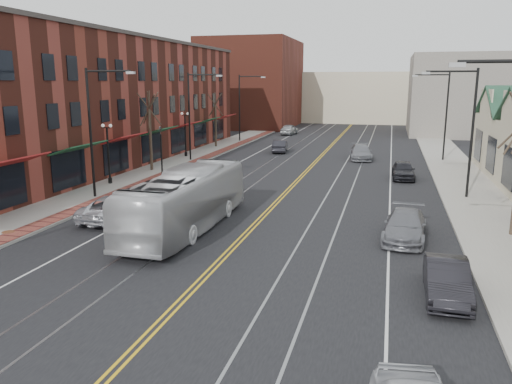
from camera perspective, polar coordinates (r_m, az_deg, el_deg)
The scene contains 26 objects.
ground at distance 15.06m, azimuth -13.57°, elevation -17.01°, with size 160.00×160.00×0.00m, color black.
sidewalk_left at distance 37.19m, azimuth -15.25°, elevation 0.80°, with size 4.00×120.00×0.15m, color gray.
sidewalk_right at distance 32.69m, azimuth 24.20°, elevation -1.45°, with size 4.00×120.00×0.15m, color gray.
building_left at distance 46.17m, azimuth -18.87°, elevation 9.57°, with size 10.00×50.00×11.00m, color maroon.
backdrop_left at distance 84.47m, azimuth -0.47°, elevation 12.27°, with size 14.00×18.00×14.00m, color maroon.
backdrop_mid at distance 96.67m, azimuth 11.33°, elevation 10.58°, with size 22.00×14.00×9.00m, color beige.
backdrop_right at distance 76.89m, azimuth 21.69°, elevation 10.27°, with size 12.00×16.00×11.00m, color slate.
streetlight_l_1 at distance 32.65m, azimuth -17.82°, elevation 7.86°, with size 3.33×0.25×8.00m.
streetlight_l_2 at distance 46.90m, azimuth -7.14°, elevation 9.59°, with size 3.33×0.25×8.00m.
streetlight_l_3 at distance 62.00m, azimuth -1.50°, elevation 10.36°, with size 3.33×0.25×8.00m.
streetlight_r_1 at distance 33.78m, azimuth 22.84°, elevation 7.62°, with size 3.33×0.25×8.00m.
streetlight_r_2 at distance 49.66m, azimuth 20.46°, elevation 9.06°, with size 3.33×0.25×8.00m.
lamppost_l_2 at distance 37.25m, azimuth -16.50°, elevation 4.07°, with size 0.84×0.28×4.27m.
lamppost_l_3 at distance 49.63m, azimuth -8.07°, elevation 6.44°, with size 0.84×0.28×4.27m.
tree_left_near at distance 42.15m, azimuth -12.01°, elevation 7.03°, with size 1.78×1.37×6.48m.
tree_left_far at distance 56.85m, azimuth -4.65°, elevation 8.37°, with size 1.66×1.28×6.02m.
manhole_far at distance 27.27m, azimuth -26.47°, elevation -4.10°, with size 0.60×0.60×0.02m, color #592D19.
traffic_signal at distance 39.66m, azimuth -10.79°, elevation 5.06°, with size 0.18×0.15×3.80m.
transit_bus at distance 25.16m, azimuth -7.97°, elevation -0.97°, with size 2.56×10.94×3.05m, color silver.
parked_suv at distance 27.94m, azimuth -15.71°, elevation -1.74°, with size 2.26×4.91×1.36m, color silver.
parked_car_b at distance 18.65m, azimuth 20.97°, elevation -9.32°, with size 1.40×4.02×1.32m, color black.
parked_car_c at distance 24.66m, azimuth 16.67°, elevation -3.71°, with size 1.89×4.65×1.35m, color slate.
parked_car_d at distance 39.94m, azimuth 16.48°, elevation 2.42°, with size 1.64×4.07×1.39m, color black.
distant_car_left at distance 53.10m, azimuth 2.76°, elevation 5.26°, with size 1.39×3.98×1.31m, color #232228.
distant_car_right at distance 49.13m, azimuth 11.89°, elevation 4.48°, with size 1.97×4.85×1.41m, color slate.
distant_car_far at distance 71.07m, azimuth 3.83°, elevation 7.16°, with size 1.77×4.39×1.50m, color #9B9FA2.
Camera 1 is at (6.56, -11.40, 7.33)m, focal length 35.00 mm.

